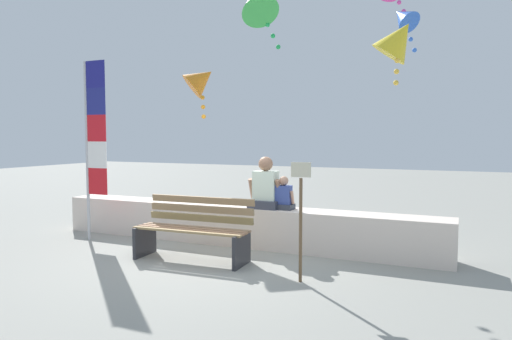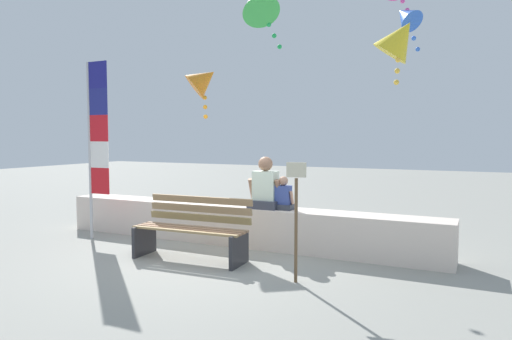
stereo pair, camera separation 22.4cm
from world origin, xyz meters
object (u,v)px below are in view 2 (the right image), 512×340
(park_bench, at_px, (192,230))
(person_child, at_px, (283,196))
(flag_banner, at_px, (96,136))
(kite_green, at_px, (258,2))
(kite_yellow, at_px, (400,39))
(kite_orange, at_px, (204,80))
(person_adult, at_px, (265,188))
(sign_post, at_px, (296,213))
(kite_blue, at_px, (406,16))

(park_bench, bearing_deg, person_child, 48.82)
(flag_banner, height_order, kite_green, kite_green)
(kite_yellow, xyz_separation_m, kite_orange, (-3.57, -0.02, -0.45))
(kite_yellow, distance_m, kite_orange, 3.60)
(person_adult, distance_m, sign_post, 1.83)
(kite_yellow, bearing_deg, kite_blue, 92.46)
(flag_banner, relative_size, kite_green, 2.56)
(kite_blue, bearing_deg, kite_green, -151.59)
(flag_banner, height_order, sign_post, flag_banner)
(person_child, height_order, kite_orange, kite_orange)
(person_child, height_order, kite_green, kite_green)
(person_adult, xyz_separation_m, kite_green, (-0.41, 0.59, 3.08))
(kite_blue, distance_m, sign_post, 4.48)
(flag_banner, distance_m, kite_green, 3.57)
(flag_banner, xyz_separation_m, kite_orange, (1.14, 1.64, 1.07))
(flag_banner, bearing_deg, park_bench, -9.87)
(flag_banner, bearing_deg, sign_post, -10.88)
(person_child, xyz_separation_m, kite_green, (-0.72, 0.59, 3.20))
(flag_banner, xyz_separation_m, kite_yellow, (4.71, 1.66, 1.52))
(person_adult, xyz_separation_m, kite_orange, (-1.71, 0.93, 1.89))
(flag_banner, bearing_deg, kite_yellow, 19.40)
(person_adult, relative_size, kite_yellow, 0.71)
(person_adult, distance_m, kite_green, 3.16)
(park_bench, height_order, kite_yellow, kite_yellow)
(flag_banner, height_order, kite_orange, kite_orange)
(person_child, xyz_separation_m, flag_banner, (-3.16, -0.72, 0.93))
(kite_blue, relative_size, kite_yellow, 0.75)
(person_child, bearing_deg, sign_post, -62.28)
(flag_banner, bearing_deg, kite_green, 28.15)
(person_child, bearing_deg, flag_banner, -167.21)
(person_child, xyz_separation_m, sign_post, (0.77, -1.47, 0.02))
(person_adult, distance_m, person_child, 0.33)
(sign_post, bearing_deg, kite_green, 125.99)
(kite_green, bearing_deg, sign_post, -54.01)
(park_bench, height_order, sign_post, sign_post)
(kite_yellow, bearing_deg, person_child, -148.78)
(person_adult, relative_size, kite_orange, 0.73)
(flag_banner, xyz_separation_m, kite_green, (2.43, 1.30, 2.26))
(park_bench, xyz_separation_m, person_child, (0.96, 1.10, 0.41))
(park_bench, relative_size, person_adult, 2.09)
(kite_orange, bearing_deg, kite_green, -14.75)
(park_bench, bearing_deg, flag_banner, 170.13)
(kite_blue, relative_size, kite_orange, 0.77)
(kite_green, bearing_deg, park_bench, -98.09)
(person_child, bearing_deg, park_bench, -131.18)
(kite_blue, xyz_separation_m, kite_yellow, (0.04, -0.86, -0.54))
(park_bench, xyz_separation_m, flag_banner, (-2.19, 0.38, 1.35))
(person_adult, bearing_deg, kite_blue, 44.57)
(person_child, distance_m, kite_blue, 3.81)
(flag_banner, relative_size, kite_orange, 2.69)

